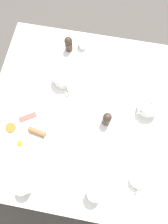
# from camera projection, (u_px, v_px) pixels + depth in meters

# --- Properties ---
(ground_plane) EXTENTS (8.00, 8.00, 0.00)m
(ground_plane) POSITION_uv_depth(u_px,v_px,m) (84.00, 139.00, 1.92)
(ground_plane) COLOR #4C4742
(table) EXTENTS (1.08, 1.07, 0.73)m
(table) POSITION_uv_depth(u_px,v_px,m) (84.00, 117.00, 1.29)
(table) COLOR silver
(table) RESTS_ON ground_plane
(breakfast_plate) EXTENTS (0.29, 0.29, 0.04)m
(breakfast_plate) POSITION_uv_depth(u_px,v_px,m) (25.00, 131.00, 1.18)
(breakfast_plate) COLOR white
(breakfast_plate) RESTS_ON table
(teapot_near) EXTENTS (0.12, 0.17, 0.11)m
(teapot_near) POSITION_uv_depth(u_px,v_px,m) (63.00, 77.00, 1.25)
(teapot_near) COLOR white
(teapot_near) RESTS_ON table
(teapot_far) EXTENTS (0.15, 0.15, 0.11)m
(teapot_far) POSITION_uv_depth(u_px,v_px,m) (149.00, 106.00, 1.19)
(teapot_far) COLOR white
(teapot_far) RESTS_ON table
(teacup_with_saucer_right) EXTENTS (0.14, 0.14, 0.06)m
(teacup_with_saucer_right) POSITION_uv_depth(u_px,v_px,m) (137.00, 180.00, 1.09)
(teacup_with_saucer_right) COLOR white
(teacup_with_saucer_right) RESTS_ON table
(water_glass_tall) EXTENTS (0.08, 0.08, 0.10)m
(water_glass_tall) POSITION_uv_depth(u_px,v_px,m) (24.00, 187.00, 1.06)
(water_glass_tall) COLOR white
(water_glass_tall) RESTS_ON table
(water_glass_short) EXTENTS (0.08, 0.08, 0.10)m
(water_glass_short) POSITION_uv_depth(u_px,v_px,m) (95.00, 193.00, 1.04)
(water_glass_short) COLOR white
(water_glass_short) RESTS_ON table
(creamer_jug) EXTENTS (0.08, 0.05, 0.06)m
(creamer_jug) POSITION_uv_depth(u_px,v_px,m) (83.00, 43.00, 1.34)
(creamer_jug) COLOR white
(creamer_jug) RESTS_ON table
(pepper_grinder) EXTENTS (0.05, 0.05, 0.11)m
(pepper_grinder) POSITION_uv_depth(u_px,v_px,m) (69.00, 44.00, 1.31)
(pepper_grinder) COLOR #38281E
(pepper_grinder) RESTS_ON table
(salt_grinder) EXTENTS (0.05, 0.05, 0.11)m
(salt_grinder) POSITION_uv_depth(u_px,v_px,m) (107.00, 119.00, 1.16)
(salt_grinder) COLOR #38281E
(salt_grinder) RESTS_ON table
(fork_by_plate) EXTENTS (0.15, 0.10, 0.00)m
(fork_by_plate) POSITION_uv_depth(u_px,v_px,m) (56.00, 189.00, 1.09)
(fork_by_plate) COLOR silver
(fork_by_plate) RESTS_ON table
(knife_by_plate) EXTENTS (0.09, 0.20, 0.00)m
(knife_by_plate) POSITION_uv_depth(u_px,v_px,m) (122.00, 59.00, 1.33)
(knife_by_plate) COLOR silver
(knife_by_plate) RESTS_ON table
(spoon_for_tea) EXTENTS (0.02, 0.15, 0.00)m
(spoon_for_tea) POSITION_uv_depth(u_px,v_px,m) (96.00, 147.00, 1.16)
(spoon_for_tea) COLOR silver
(spoon_for_tea) RESTS_ON table
(fork_spare) EXTENTS (0.18, 0.05, 0.00)m
(fork_spare) POSITION_uv_depth(u_px,v_px,m) (26.00, 72.00, 1.31)
(fork_spare) COLOR silver
(fork_spare) RESTS_ON table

